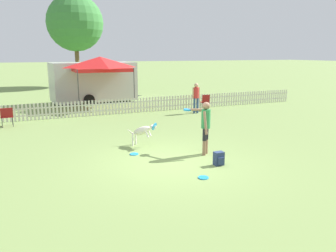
# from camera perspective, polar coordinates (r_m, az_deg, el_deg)

# --- Properties ---
(ground_plane) EXTENTS (240.00, 240.00, 0.00)m
(ground_plane) POSITION_cam_1_polar(r_m,az_deg,el_deg) (9.60, 0.70, -6.28)
(ground_plane) COLOR olive
(handler_person) EXTENTS (0.61, 1.10, 1.66)m
(handler_person) POSITION_cam_1_polar(r_m,az_deg,el_deg) (10.13, 6.41, 0.75)
(handler_person) COLOR #8C664C
(handler_person) RESTS_ON ground_plane
(leaping_dog) EXTENTS (0.90, 0.98, 0.86)m
(leaping_dog) POSITION_cam_1_polar(r_m,az_deg,el_deg) (11.08, -4.43, -0.83)
(leaping_dog) COLOR beige
(leaping_dog) RESTS_ON ground_plane
(frisbee_near_handler) EXTENTS (0.27, 0.27, 0.02)m
(frisbee_near_handler) POSITION_cam_1_polar(r_m,az_deg,el_deg) (10.34, -5.93, -4.88)
(frisbee_near_handler) COLOR #1E8CD8
(frisbee_near_handler) RESTS_ON ground_plane
(frisbee_near_dog) EXTENTS (0.27, 0.27, 0.02)m
(frisbee_near_dog) POSITION_cam_1_polar(r_m,az_deg,el_deg) (8.46, 6.17, -8.92)
(frisbee_near_dog) COLOR #1E8CD8
(frisbee_near_dog) RESTS_ON ground_plane
(backpack_on_grass) EXTENTS (0.27, 0.23, 0.39)m
(backpack_on_grass) POSITION_cam_1_polar(r_m,az_deg,el_deg) (9.39, 8.85, -5.63)
(backpack_on_grass) COLOR navy
(backpack_on_grass) RESTS_ON ground_plane
(picket_fence) EXTENTS (24.10, 0.04, 0.79)m
(picket_fence) POSITION_cam_1_polar(r_m,az_deg,el_deg) (17.12, -10.74, 3.24)
(picket_fence) COLOR beige
(picket_fence) RESTS_ON ground_plane
(folding_chair_blue_left) EXTENTS (0.51, 0.52, 0.90)m
(folding_chair_blue_left) POSITION_cam_1_polar(r_m,az_deg,el_deg) (18.14, 6.52, 4.35)
(folding_chair_blue_left) COLOR #333338
(folding_chair_blue_left) RESTS_ON ground_plane
(folding_chair_center) EXTENTS (0.53, 0.55, 0.85)m
(folding_chair_center) POSITION_cam_1_polar(r_m,az_deg,el_deg) (15.61, -26.27, 1.68)
(folding_chair_center) COLOR #333338
(folding_chair_center) RESTS_ON ground_plane
(canopy_tent_main) EXTENTS (3.10, 3.10, 2.92)m
(canopy_tent_main) POSITION_cam_1_polar(r_m,az_deg,el_deg) (19.50, -11.75, 10.54)
(canopy_tent_main) COLOR #333338
(canopy_tent_main) RESTS_ON ground_plane
(spectator_standing) EXTENTS (0.42, 0.27, 1.58)m
(spectator_standing) POSITION_cam_1_polar(r_m,az_deg,el_deg) (17.27, 4.91, 5.36)
(spectator_standing) COLOR #334C7A
(spectator_standing) RESTS_ON ground_plane
(equipment_trailer) EXTENTS (6.00, 2.72, 2.54)m
(equipment_trailer) POSITION_cam_1_polar(r_m,az_deg,el_deg) (21.60, -12.86, 7.56)
(equipment_trailer) COLOR #B7B7B7
(equipment_trailer) RESTS_ON ground_plane
(tree_left_grove) EXTENTS (5.15, 5.15, 8.42)m
(tree_left_grove) POSITION_cam_1_polar(r_m,az_deg,el_deg) (32.77, -15.88, 16.85)
(tree_left_grove) COLOR brown
(tree_left_grove) RESTS_ON ground_plane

